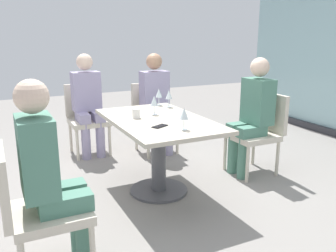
% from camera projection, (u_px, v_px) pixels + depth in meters
% --- Properties ---
extents(ground_plane, '(12.00, 12.00, 0.00)m').
position_uv_depth(ground_plane, '(159.00, 191.00, 3.54)').
color(ground_plane, gray).
extents(dining_table_main, '(1.36, 0.83, 0.73)m').
position_uv_depth(dining_table_main, '(158.00, 138.00, 3.40)').
color(dining_table_main, '#BCB29E').
rests_on(dining_table_main, ground_plane).
extents(chair_front_right, '(0.46, 0.50, 0.87)m').
position_uv_depth(chair_front_right, '(33.00, 205.00, 2.19)').
color(chair_front_right, beige).
rests_on(chair_front_right, ground_plane).
extents(chair_side_end, '(0.50, 0.46, 0.87)m').
position_uv_depth(chair_side_end, '(87.00, 114.00, 4.59)').
color(chair_side_end, beige).
rests_on(chair_side_end, ground_plane).
extents(chair_far_left, '(0.50, 0.46, 0.87)m').
position_uv_depth(chair_far_left, '(153.00, 113.00, 4.67)').
color(chair_far_left, beige).
rests_on(chair_far_left, ground_plane).
extents(chair_near_window, '(0.46, 0.51, 0.87)m').
position_uv_depth(chair_near_window, '(260.00, 128.00, 3.93)').
color(chair_near_window, beige).
rests_on(chair_near_window, ground_plane).
extents(person_front_right, '(0.34, 0.39, 1.26)m').
position_uv_depth(person_front_right, '(49.00, 171.00, 2.19)').
color(person_front_right, '#4C7F6B').
rests_on(person_front_right, ground_plane).
extents(person_side_end, '(0.39, 0.34, 1.26)m').
position_uv_depth(person_side_end, '(88.00, 100.00, 4.45)').
color(person_side_end, '#9E93B7').
rests_on(person_side_end, ground_plane).
extents(person_far_left, '(0.39, 0.34, 1.26)m').
position_uv_depth(person_far_left, '(156.00, 99.00, 4.53)').
color(person_far_left, '#9E93B7').
rests_on(person_far_left, ground_plane).
extents(person_near_window, '(0.34, 0.39, 1.26)m').
position_uv_depth(person_near_window, '(253.00, 111.00, 3.83)').
color(person_near_window, '#4C7F6B').
rests_on(person_near_window, ground_plane).
extents(wine_glass_0, '(0.07, 0.07, 0.18)m').
position_uv_depth(wine_glass_0, '(169.00, 95.00, 3.85)').
color(wine_glass_0, silver).
rests_on(wine_glass_0, dining_table_main).
extents(wine_glass_1, '(0.07, 0.07, 0.18)m').
position_uv_depth(wine_glass_1, '(159.00, 93.00, 3.95)').
color(wine_glass_1, silver).
rests_on(wine_glass_1, dining_table_main).
extents(wine_glass_2, '(0.07, 0.07, 0.18)m').
position_uv_depth(wine_glass_2, '(154.00, 101.00, 3.50)').
color(wine_glass_2, silver).
rests_on(wine_glass_2, dining_table_main).
extents(wine_glass_3, '(0.07, 0.07, 0.18)m').
position_uv_depth(wine_glass_3, '(184.00, 114.00, 2.96)').
color(wine_glass_3, silver).
rests_on(wine_glass_3, dining_table_main).
extents(coffee_cup, '(0.08, 0.08, 0.09)m').
position_uv_depth(coffee_cup, '(136.00, 113.00, 3.38)').
color(coffee_cup, white).
rests_on(coffee_cup, dining_table_main).
extents(cell_phone_on_table, '(0.13, 0.16, 0.01)m').
position_uv_depth(cell_phone_on_table, '(160.00, 126.00, 3.08)').
color(cell_phone_on_table, black).
rests_on(cell_phone_on_table, dining_table_main).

